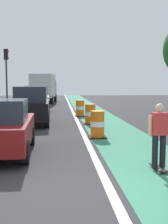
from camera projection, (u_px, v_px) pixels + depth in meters
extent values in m
plane|color=#2D2D30|center=(66.00, 194.00, 5.66)|extent=(100.00, 100.00, 0.00)
cube|color=#387F60|center=(101.00, 119.00, 17.77)|extent=(2.50, 80.00, 0.01)
cube|color=silver|center=(76.00, 119.00, 17.64)|extent=(0.20, 80.00, 0.01)
cube|color=black|center=(158.00, 167.00, 7.23)|extent=(0.24, 0.81, 0.02)
cylinder|color=silver|center=(152.00, 165.00, 7.48)|extent=(0.04, 0.11, 0.11)
cylinder|color=silver|center=(157.00, 165.00, 7.50)|extent=(0.04, 0.11, 0.11)
cylinder|color=silver|center=(159.00, 171.00, 6.97)|extent=(0.04, 0.11, 0.11)
cylinder|color=silver|center=(165.00, 171.00, 6.99)|extent=(0.04, 0.11, 0.11)
cylinder|color=black|center=(155.00, 151.00, 7.18)|extent=(0.15, 0.15, 0.82)
cylinder|color=black|center=(163.00, 151.00, 7.20)|extent=(0.15, 0.15, 0.82)
cube|color=red|center=(159.00, 124.00, 7.13)|extent=(0.37, 0.23, 0.56)
cylinder|color=beige|center=(150.00, 125.00, 7.10)|extent=(0.09, 0.09, 0.48)
sphere|color=beige|center=(160.00, 108.00, 7.09)|extent=(0.22, 0.22, 0.22)
cube|color=maroon|center=(0.00, 132.00, 8.86)|extent=(1.97, 4.16, 0.72)
cylinder|color=black|center=(30.00, 135.00, 10.25)|extent=(0.30, 0.69, 0.68)
cylinder|color=black|center=(24.00, 152.00, 7.74)|extent=(0.30, 0.69, 0.68)
cube|color=black|center=(32.00, 109.00, 15.63)|extent=(1.98, 4.66, 0.90)
cube|color=#232D38|center=(31.00, 94.00, 15.55)|extent=(1.71, 2.90, 0.80)
cylinder|color=black|center=(19.00, 115.00, 16.99)|extent=(0.30, 0.69, 0.68)
cylinder|color=black|center=(47.00, 115.00, 17.18)|extent=(0.30, 0.69, 0.68)
cylinder|color=black|center=(13.00, 121.00, 14.17)|extent=(0.30, 0.69, 0.68)
cylinder|color=black|center=(46.00, 121.00, 14.36)|extent=(0.30, 0.69, 0.68)
cube|color=#9EA0A5|center=(37.00, 102.00, 22.03)|extent=(2.04, 4.67, 0.90)
cube|color=#232D38|center=(37.00, 91.00, 21.95)|extent=(1.74, 2.92, 0.80)
cylinder|color=black|center=(27.00, 107.00, 23.38)|extent=(0.31, 0.69, 0.68)
cylinder|color=black|center=(48.00, 106.00, 23.59)|extent=(0.31, 0.69, 0.68)
cylinder|color=black|center=(25.00, 110.00, 20.57)|extent=(0.31, 0.69, 0.68)
cylinder|color=black|center=(48.00, 109.00, 20.77)|extent=(0.31, 0.69, 0.68)
cylinder|color=orange|center=(97.00, 132.00, 11.61)|extent=(0.56, 0.56, 0.42)
cylinder|color=white|center=(97.00, 124.00, 11.58)|extent=(0.57, 0.57, 0.21)
cylinder|color=orange|center=(97.00, 116.00, 11.55)|extent=(0.56, 0.56, 0.42)
cube|color=black|center=(97.00, 137.00, 11.63)|extent=(0.73, 0.73, 0.04)
cylinder|color=orange|center=(90.00, 120.00, 15.52)|extent=(0.56, 0.56, 0.42)
cylinder|color=white|center=(90.00, 114.00, 15.49)|extent=(0.57, 0.57, 0.21)
cylinder|color=orange|center=(90.00, 108.00, 15.46)|extent=(0.56, 0.56, 0.42)
cube|color=black|center=(90.00, 124.00, 15.54)|extent=(0.73, 0.73, 0.04)
cylinder|color=orange|center=(80.00, 113.00, 19.36)|extent=(0.56, 0.56, 0.42)
cylinder|color=white|center=(80.00, 108.00, 19.33)|extent=(0.57, 0.57, 0.21)
cylinder|color=orange|center=(80.00, 103.00, 19.30)|extent=(0.56, 0.56, 0.42)
cube|color=black|center=(80.00, 116.00, 19.39)|extent=(0.73, 0.73, 0.04)
cube|color=beige|center=(43.00, 86.00, 32.17)|extent=(2.65, 5.73, 2.50)
cube|color=#19478C|center=(47.00, 89.00, 36.04)|extent=(2.32, 2.04, 2.10)
cylinder|color=black|center=(39.00, 98.00, 35.92)|extent=(0.36, 0.98, 0.96)
cylinder|color=black|center=(55.00, 98.00, 35.96)|extent=(0.36, 0.98, 0.96)
cylinder|color=black|center=(32.00, 100.00, 30.90)|extent=(0.36, 0.98, 0.96)
cylinder|color=black|center=(51.00, 100.00, 30.94)|extent=(0.36, 0.98, 0.96)
cylinder|color=#2D2D2D|center=(7.00, 85.00, 24.33)|extent=(0.14, 0.14, 4.20)
cube|color=black|center=(6.00, 54.00, 24.09)|extent=(0.32, 0.32, 0.90)
sphere|color=red|center=(8.00, 51.00, 24.07)|extent=(0.16, 0.16, 0.16)
sphere|color=green|center=(8.00, 58.00, 24.13)|extent=(0.16, 0.16, 0.16)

